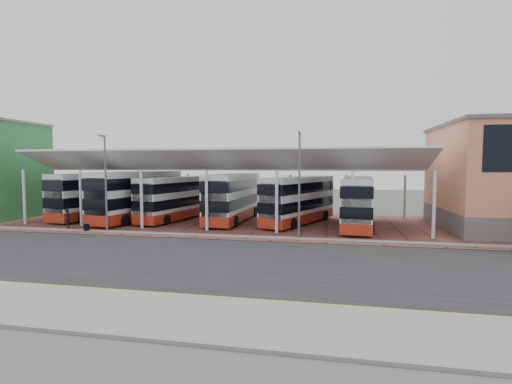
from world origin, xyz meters
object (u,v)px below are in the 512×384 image
at_px(bus_1, 138,196).
at_px(bus_4, 299,200).
at_px(bus_3, 234,198).
at_px(pedestrian, 68,218).
at_px(bus_0, 99,196).
at_px(bus_2, 176,198).
at_px(bus_5, 358,203).

distance_m(bus_1, bus_4, 16.28).
distance_m(bus_3, pedestrian, 15.10).
distance_m(bus_1, bus_3, 9.78).
distance_m(bus_0, bus_2, 8.67).
xyz_separation_m(bus_1, bus_3, (9.71, 1.18, -0.11)).
bearing_deg(bus_4, bus_5, 9.70).
relative_size(bus_3, bus_4, 1.06).
bearing_deg(bus_5, bus_4, 172.04).
xyz_separation_m(bus_2, bus_3, (6.04, 0.19, 0.16)).
bearing_deg(bus_3, bus_2, -175.42).
bearing_deg(bus_1, bus_0, 178.97).
bearing_deg(bus_1, bus_3, 15.73).
xyz_separation_m(bus_0, bus_2, (8.67, 0.12, -0.17)).
distance_m(bus_0, pedestrian, 7.14).
bearing_deg(bus_4, bus_3, -159.93).
bearing_deg(bus_2, bus_1, -154.14).
bearing_deg(bus_4, bus_1, -154.10).
xyz_separation_m(bus_3, pedestrian, (-13.23, -7.14, -1.46)).
relative_size(bus_2, bus_4, 1.00).
bearing_deg(bus_2, bus_3, 12.70).
xyz_separation_m(bus_3, bus_4, (6.54, -0.32, -0.12)).
relative_size(bus_1, bus_4, 1.12).
xyz_separation_m(bus_0, bus_1, (5.00, -0.87, 0.11)).
height_order(bus_0, pedestrian, bus_0).
relative_size(bus_1, bus_3, 1.06).
bearing_deg(bus_3, bus_4, -0.06).
distance_m(bus_3, bus_5, 11.97).
bearing_deg(bus_3, pedestrian, -148.89).
distance_m(bus_0, bus_1, 5.07).
height_order(bus_3, bus_5, bus_3).
height_order(bus_1, bus_4, bus_1).
relative_size(bus_5, pedestrian, 6.29).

